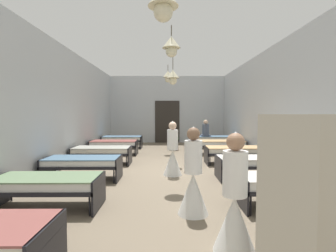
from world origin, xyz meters
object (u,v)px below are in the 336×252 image
at_px(bed_right_row_1, 292,183).
at_px(bed_left_row_5, 122,139).
at_px(bed_left_row_2, 83,162).
at_px(bed_left_row_3, 102,151).
at_px(nurse_far_aisle, 193,183).
at_px(bed_right_row_2, 254,162).
at_px(patient_seated_primary, 206,130).
at_px(bed_left_row_1, 47,184).
at_px(bed_right_row_5, 213,139).
at_px(bed_right_row_3, 234,151).
at_px(nurse_mid_aisle, 173,156).
at_px(nurse_near_aisle, 235,209).
at_px(bed_left_row_4, 114,144).
at_px(bed_right_row_4, 221,144).
at_px(potted_plant, 174,137).

relative_size(bed_right_row_1, bed_left_row_5, 1.00).
distance_m(bed_left_row_2, bed_left_row_3, 1.90).
bearing_deg(nurse_far_aisle, bed_right_row_2, 92.29).
bearing_deg(bed_right_row_1, patient_seated_primary, 92.66).
height_order(bed_right_row_2, bed_left_row_5, same).
bearing_deg(bed_left_row_1, bed_right_row_5, 59.85).
height_order(bed_right_row_3, bed_left_row_5, same).
height_order(bed_left_row_5, patient_seated_primary, patient_seated_primary).
bearing_deg(bed_right_row_1, bed_right_row_5, 90.00).
bearing_deg(nurse_mid_aisle, nurse_near_aisle, -163.59).
height_order(bed_right_row_5, patient_seated_primary, patient_seated_primary).
bearing_deg(bed_left_row_4, bed_right_row_1, -52.25).
xyz_separation_m(bed_right_row_4, bed_left_row_5, (-4.41, 1.90, 0.00)).
distance_m(bed_right_row_4, bed_right_row_5, 1.90).
distance_m(bed_left_row_3, bed_right_row_5, 5.82).
xyz_separation_m(bed_right_row_2, nurse_mid_aisle, (-2.10, 0.43, 0.09)).
xyz_separation_m(nurse_near_aisle, patient_seated_primary, (1.09, 8.96, 0.34)).
distance_m(bed_right_row_3, nurse_far_aisle, 4.47).
bearing_deg(bed_left_row_5, bed_right_row_1, -59.85).
bearing_deg(bed_left_row_5, nurse_mid_aisle, -66.28).
bearing_deg(bed_right_row_5, nurse_far_aisle, -103.01).
bearing_deg(bed_left_row_4, bed_right_row_4, 0.00).
bearing_deg(bed_right_row_3, patient_seated_primary, 95.34).
height_order(bed_right_row_2, bed_right_row_3, same).
distance_m(nurse_far_aisle, potted_plant, 7.22).
relative_size(bed_right_row_1, potted_plant, 1.76).
height_order(bed_right_row_1, bed_left_row_5, same).
bearing_deg(bed_left_row_5, bed_right_row_4, -23.29).
distance_m(bed_left_row_1, patient_seated_primary, 8.58).
bearing_deg(bed_left_row_2, bed_right_row_4, 40.73).
bearing_deg(bed_right_row_4, bed_right_row_3, -90.00).
bearing_deg(bed_right_row_3, bed_right_row_1, -90.00).
height_order(bed_right_row_4, potted_plant, potted_plant).
height_order(bed_left_row_3, patient_seated_primary, patient_seated_primary).
relative_size(bed_left_row_5, nurse_mid_aisle, 1.28).
height_order(bed_right_row_4, bed_right_row_5, same).
distance_m(bed_left_row_1, bed_right_row_2, 4.81).
distance_m(bed_left_row_2, patient_seated_primary, 6.97).
xyz_separation_m(bed_right_row_1, bed_right_row_2, (0.00, 1.90, 0.00)).
height_order(bed_left_row_3, potted_plant, potted_plant).
height_order(bed_left_row_1, bed_left_row_2, same).
bearing_deg(bed_right_row_4, bed_right_row_1, -90.00).
xyz_separation_m(bed_left_row_1, nurse_far_aisle, (2.59, -0.28, 0.09)).
bearing_deg(bed_right_row_4, patient_seated_primary, 100.73).
height_order(bed_left_row_4, bed_right_row_4, same).
relative_size(bed_right_row_1, bed_left_row_2, 1.00).
xyz_separation_m(bed_left_row_4, nurse_mid_aisle, (2.32, -3.37, 0.09)).
relative_size(bed_left_row_1, nurse_mid_aisle, 1.28).
distance_m(bed_right_row_2, potted_plant, 5.40).
xyz_separation_m(bed_left_row_5, nurse_mid_aisle, (2.32, -5.27, 0.09)).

